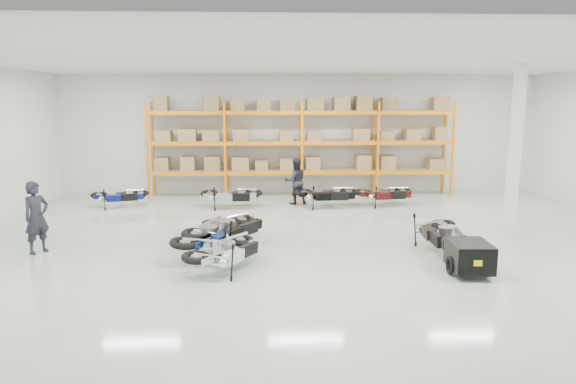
{
  "coord_description": "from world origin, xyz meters",
  "views": [
    {
      "loc": [
        -1.34,
        -12.63,
        3.61
      ],
      "look_at": [
        -0.73,
        1.11,
        1.1
      ],
      "focal_mm": 32.0,
      "sensor_mm": 36.0,
      "label": 1
    }
  ],
  "objects_px": {
    "moto_back_d": "(385,190)",
    "person_left": "(37,217)",
    "moto_back_b": "(231,192)",
    "person_back": "(296,181)",
    "moto_back_a": "(120,193)",
    "moto_black_far_left": "(228,224)",
    "moto_touring_right": "(443,228)",
    "moto_back_c": "(327,190)",
    "moto_silver_left": "(228,246)",
    "trailer": "(469,256)",
    "moto_blue_centre": "(211,230)"
  },
  "relations": [
    {
      "from": "moto_black_far_left",
      "to": "moto_back_a",
      "type": "distance_m",
      "value": 6.42
    },
    {
      "from": "moto_blue_centre",
      "to": "moto_back_b",
      "type": "bearing_deg",
      "value": -74.09
    },
    {
      "from": "moto_back_c",
      "to": "moto_blue_centre",
      "type": "bearing_deg",
      "value": 147.5
    },
    {
      "from": "moto_silver_left",
      "to": "moto_back_a",
      "type": "distance_m",
      "value": 7.83
    },
    {
      "from": "moto_black_far_left",
      "to": "person_left",
      "type": "distance_m",
      "value": 4.47
    },
    {
      "from": "moto_blue_centre",
      "to": "trailer",
      "type": "distance_m",
      "value": 5.71
    },
    {
      "from": "moto_touring_right",
      "to": "moto_back_a",
      "type": "xyz_separation_m",
      "value": [
        -9.11,
        5.57,
        -0.08
      ]
    },
    {
      "from": "moto_black_far_left",
      "to": "trailer",
      "type": "distance_m",
      "value": 5.55
    },
    {
      "from": "moto_black_far_left",
      "to": "moto_back_c",
      "type": "height_order",
      "value": "moto_black_far_left"
    },
    {
      "from": "person_left",
      "to": "person_back",
      "type": "relative_size",
      "value": 1.07
    },
    {
      "from": "moto_silver_left",
      "to": "moto_black_far_left",
      "type": "xyz_separation_m",
      "value": [
        -0.11,
        1.64,
        0.07
      ]
    },
    {
      "from": "person_left",
      "to": "person_back",
      "type": "height_order",
      "value": "person_left"
    },
    {
      "from": "moto_blue_centre",
      "to": "moto_back_d",
      "type": "relative_size",
      "value": 1.16
    },
    {
      "from": "moto_back_d",
      "to": "person_left",
      "type": "distance_m",
      "value": 10.73
    },
    {
      "from": "moto_back_d",
      "to": "person_back",
      "type": "distance_m",
      "value": 3.08
    },
    {
      "from": "moto_silver_left",
      "to": "person_back",
      "type": "height_order",
      "value": "person_back"
    },
    {
      "from": "moto_back_c",
      "to": "person_left",
      "type": "relative_size",
      "value": 1.09
    },
    {
      "from": "moto_touring_right",
      "to": "person_back",
      "type": "relative_size",
      "value": 1.18
    },
    {
      "from": "moto_black_far_left",
      "to": "person_back",
      "type": "relative_size",
      "value": 1.26
    },
    {
      "from": "trailer",
      "to": "moto_back_c",
      "type": "distance_m",
      "value": 7.2
    },
    {
      "from": "person_back",
      "to": "person_left",
      "type": "bearing_deg",
      "value": 26.99
    },
    {
      "from": "moto_touring_right",
      "to": "person_left",
      "type": "relative_size",
      "value": 1.11
    },
    {
      "from": "moto_back_c",
      "to": "moto_silver_left",
      "type": "bearing_deg",
      "value": 155.58
    },
    {
      "from": "trailer",
      "to": "moto_back_a",
      "type": "relative_size",
      "value": 1.01
    },
    {
      "from": "moto_back_d",
      "to": "person_left",
      "type": "relative_size",
      "value": 1.02
    },
    {
      "from": "moto_touring_right",
      "to": "moto_back_b",
      "type": "height_order",
      "value": "moto_touring_right"
    },
    {
      "from": "moto_back_a",
      "to": "moto_black_far_left",
      "type": "bearing_deg",
      "value": -153.85
    },
    {
      "from": "moto_back_a",
      "to": "moto_back_b",
      "type": "distance_m",
      "value": 3.76
    },
    {
      "from": "moto_black_far_left",
      "to": "person_back",
      "type": "height_order",
      "value": "person_back"
    },
    {
      "from": "moto_black_far_left",
      "to": "trailer",
      "type": "bearing_deg",
      "value": -165.9
    },
    {
      "from": "trailer",
      "to": "moto_back_c",
      "type": "bearing_deg",
      "value": 110.24
    },
    {
      "from": "moto_silver_left",
      "to": "moto_back_a",
      "type": "bearing_deg",
      "value": -24.53
    },
    {
      "from": "moto_back_b",
      "to": "person_back",
      "type": "relative_size",
      "value": 1.11
    },
    {
      "from": "moto_back_b",
      "to": "person_back",
      "type": "distance_m",
      "value": 2.28
    },
    {
      "from": "moto_touring_right",
      "to": "moto_back_d",
      "type": "height_order",
      "value": "moto_touring_right"
    },
    {
      "from": "person_back",
      "to": "moto_back_a",
      "type": "bearing_deg",
      "value": -10.68
    },
    {
      "from": "moto_silver_left",
      "to": "trailer",
      "type": "relative_size",
      "value": 1.09
    },
    {
      "from": "trailer",
      "to": "moto_back_a",
      "type": "height_order",
      "value": "moto_back_a"
    },
    {
      "from": "moto_back_b",
      "to": "moto_back_d",
      "type": "height_order",
      "value": "moto_back_b"
    },
    {
      "from": "moto_back_a",
      "to": "person_left",
      "type": "height_order",
      "value": "person_left"
    },
    {
      "from": "moto_silver_left",
      "to": "person_back",
      "type": "bearing_deg",
      "value": -70.98
    },
    {
      "from": "trailer",
      "to": "moto_silver_left",
      "type": "bearing_deg",
      "value": 177.34
    },
    {
      "from": "moto_blue_centre",
      "to": "moto_back_c",
      "type": "xyz_separation_m",
      "value": [
        3.35,
        5.28,
        -0.05
      ]
    },
    {
      "from": "person_back",
      "to": "moto_black_far_left",
      "type": "bearing_deg",
      "value": 56.35
    },
    {
      "from": "moto_touring_right",
      "to": "moto_back_c",
      "type": "distance_m",
      "value": 5.69
    },
    {
      "from": "moto_black_far_left",
      "to": "moto_touring_right",
      "type": "distance_m",
      "value": 5.15
    },
    {
      "from": "moto_back_b",
      "to": "moto_back_a",
      "type": "bearing_deg",
      "value": 87.08
    },
    {
      "from": "person_back",
      "to": "moto_touring_right",
      "type": "bearing_deg",
      "value": 104.97
    },
    {
      "from": "moto_blue_centre",
      "to": "moto_back_a",
      "type": "bearing_deg",
      "value": -39.73
    },
    {
      "from": "moto_black_far_left",
      "to": "moto_back_c",
      "type": "distance_m",
      "value": 5.61
    }
  ]
}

